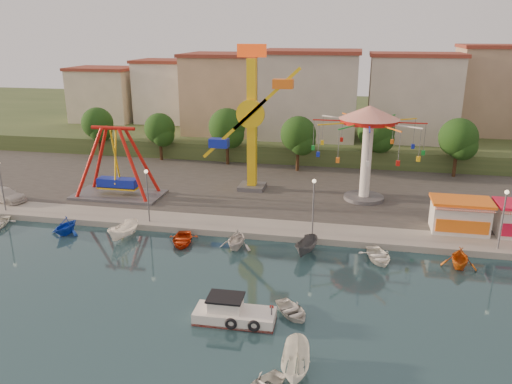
% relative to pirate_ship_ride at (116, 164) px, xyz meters
% --- Properties ---
extents(ground, '(200.00, 200.00, 0.00)m').
position_rel_pirate_ship_ride_xyz_m(ground, '(14.52, -19.65, -4.39)').
color(ground, '#122D33').
rests_on(ground, ground).
extents(quay_deck, '(200.00, 100.00, 0.60)m').
position_rel_pirate_ship_ride_xyz_m(quay_deck, '(14.52, 42.35, -4.09)').
color(quay_deck, '#9E998E').
rests_on(quay_deck, ground).
extents(asphalt_pad, '(90.00, 28.00, 0.01)m').
position_rel_pirate_ship_ride_xyz_m(asphalt_pad, '(14.52, 10.35, -3.79)').
color(asphalt_pad, '#4C4944').
rests_on(asphalt_pad, quay_deck).
extents(hill_terrace, '(200.00, 60.00, 3.00)m').
position_rel_pirate_ship_ride_xyz_m(hill_terrace, '(14.52, 47.35, -2.89)').
color(hill_terrace, '#384C26').
rests_on(hill_terrace, ground).
extents(pirate_ship_ride, '(10.00, 5.00, 8.00)m').
position_rel_pirate_ship_ride_xyz_m(pirate_ship_ride, '(0.00, 0.00, 0.00)').
color(pirate_ship_ride, '#59595E').
rests_on(pirate_ship_ride, quay_deck).
extents(kamikaze_tower, '(7.56, 3.10, 16.50)m').
position_rel_pirate_ship_ride_xyz_m(kamikaze_tower, '(14.62, 5.47, 4.05)').
color(kamikaze_tower, '#59595E').
rests_on(kamikaze_tower, quay_deck).
extents(wave_swinger, '(11.60, 11.60, 10.40)m').
position_rel_pirate_ship_ride_xyz_m(wave_swinger, '(27.19, 4.40, 3.80)').
color(wave_swinger, '#59595E').
rests_on(wave_swinger, quay_deck).
extents(booth_left, '(5.40, 3.78, 3.08)m').
position_rel_pirate_ship_ride_xyz_m(booth_left, '(35.85, -3.17, -2.23)').
color(booth_left, white).
rests_on(booth_left, quay_deck).
extents(lamp_post_0, '(0.14, 0.14, 5.00)m').
position_rel_pirate_ship_ride_xyz_m(lamp_post_0, '(-9.48, -6.65, -1.29)').
color(lamp_post_0, '#59595E').
rests_on(lamp_post_0, quay_deck).
extents(lamp_post_1, '(0.14, 0.14, 5.00)m').
position_rel_pirate_ship_ride_xyz_m(lamp_post_1, '(6.52, -6.65, -1.29)').
color(lamp_post_1, '#59595E').
rests_on(lamp_post_1, quay_deck).
extents(lamp_post_2, '(0.14, 0.14, 5.00)m').
position_rel_pirate_ship_ride_xyz_m(lamp_post_2, '(22.52, -6.65, -1.29)').
color(lamp_post_2, '#59595E').
rests_on(lamp_post_2, quay_deck).
extents(lamp_post_3, '(0.14, 0.14, 5.00)m').
position_rel_pirate_ship_ride_xyz_m(lamp_post_3, '(38.52, -6.65, -1.29)').
color(lamp_post_3, '#59595E').
rests_on(lamp_post_3, quay_deck).
extents(tree_0, '(4.60, 4.60, 7.19)m').
position_rel_pirate_ship_ride_xyz_m(tree_0, '(-11.48, 17.32, 1.08)').
color(tree_0, '#382314').
rests_on(tree_0, quay_deck).
extents(tree_1, '(4.35, 4.35, 6.80)m').
position_rel_pirate_ship_ride_xyz_m(tree_1, '(-1.48, 16.59, 0.81)').
color(tree_1, '#382314').
rests_on(tree_1, quay_deck).
extents(tree_2, '(5.02, 5.02, 7.85)m').
position_rel_pirate_ship_ride_xyz_m(tree_2, '(8.52, 16.15, 1.52)').
color(tree_2, '#382314').
rests_on(tree_2, quay_deck).
extents(tree_3, '(4.68, 4.68, 7.32)m').
position_rel_pirate_ship_ride_xyz_m(tree_3, '(18.52, 14.71, 1.16)').
color(tree_3, '#382314').
rests_on(tree_3, quay_deck).
extents(tree_4, '(4.86, 4.86, 7.60)m').
position_rel_pirate_ship_ride_xyz_m(tree_4, '(28.52, 17.70, 1.35)').
color(tree_4, '#382314').
rests_on(tree_4, quay_deck).
extents(tree_5, '(4.83, 4.83, 7.54)m').
position_rel_pirate_ship_ride_xyz_m(tree_5, '(38.52, 15.88, 1.31)').
color(tree_5, '#382314').
rests_on(tree_5, quay_deck).
extents(building_0, '(9.26, 9.53, 11.87)m').
position_rel_pirate_ship_ride_xyz_m(building_0, '(-18.85, 26.41, 4.54)').
color(building_0, beige).
rests_on(building_0, hill_terrace).
extents(building_1, '(12.33, 9.01, 8.63)m').
position_rel_pirate_ship_ride_xyz_m(building_1, '(-6.81, 31.73, 2.92)').
color(building_1, silver).
rests_on(building_1, hill_terrace).
extents(building_2, '(11.95, 9.28, 11.23)m').
position_rel_pirate_ship_ride_xyz_m(building_2, '(6.33, 32.31, 4.22)').
color(building_2, tan).
rests_on(building_2, hill_terrace).
extents(building_3, '(12.59, 10.50, 9.20)m').
position_rel_pirate_ship_ride_xyz_m(building_3, '(20.12, 29.15, 3.20)').
color(building_3, beige).
rests_on(building_3, hill_terrace).
extents(building_4, '(10.75, 9.23, 9.24)m').
position_rel_pirate_ship_ride_xyz_m(building_4, '(33.59, 32.55, 3.22)').
color(building_4, beige).
rests_on(building_4, hill_terrace).
extents(building_5, '(12.77, 10.96, 11.21)m').
position_rel_pirate_ship_ride_xyz_m(building_5, '(46.89, 30.68, 4.21)').
color(building_5, tan).
rests_on(building_5, hill_terrace).
extents(cabin_motorboat, '(5.44, 2.30, 1.90)m').
position_rel_pirate_ship_ride_xyz_m(cabin_motorboat, '(18.60, -21.26, -3.89)').
color(cabin_motorboat, white).
rests_on(cabin_motorboat, ground).
extents(rowboat_a, '(3.78, 3.93, 0.66)m').
position_rel_pirate_ship_ride_xyz_m(rowboat_a, '(22.38, -19.77, -4.06)').
color(rowboat_a, white).
rests_on(rowboat_a, ground).
extents(skiff, '(1.79, 4.26, 1.62)m').
position_rel_pirate_ship_ride_xyz_m(skiff, '(23.42, -25.92, -3.59)').
color(skiff, white).
rests_on(skiff, ground).
extents(van, '(5.40, 3.16, 1.47)m').
position_rel_pirate_ship_ride_xyz_m(van, '(-11.44, -4.05, -3.06)').
color(van, silver).
rests_on(van, quay_deck).
extents(moored_boat_1, '(3.03, 3.43, 1.68)m').
position_rel_pirate_ship_ride_xyz_m(moored_boat_1, '(-0.61, -9.85, -3.55)').
color(moored_boat_1, '#1540BF').
rests_on(moored_boat_1, ground).
extents(moored_boat_2, '(2.31, 4.17, 1.52)m').
position_rel_pirate_ship_ride_xyz_m(moored_boat_2, '(5.33, -9.85, -3.63)').
color(moored_boat_2, white).
rests_on(moored_boat_2, ground).
extents(moored_boat_3, '(3.44, 4.27, 0.78)m').
position_rel_pirate_ship_ride_xyz_m(moored_boat_3, '(11.00, -9.85, -4.00)').
color(moored_boat_3, red).
rests_on(moored_boat_3, ground).
extents(moored_boat_4, '(3.18, 3.58, 1.74)m').
position_rel_pirate_ship_ride_xyz_m(moored_boat_4, '(16.07, -9.85, -3.52)').
color(moored_boat_4, silver).
rests_on(moored_boat_4, ground).
extents(moored_boat_5, '(2.32, 3.91, 1.42)m').
position_rel_pirate_ship_ride_xyz_m(moored_boat_5, '(22.33, -9.85, -3.68)').
color(moored_boat_5, '#535357').
rests_on(moored_boat_5, ground).
extents(moored_boat_6, '(3.68, 4.41, 0.78)m').
position_rel_pirate_ship_ride_xyz_m(moored_boat_6, '(28.39, -9.85, -4.00)').
color(moored_boat_6, white).
rests_on(moored_boat_6, ground).
extents(moored_boat_7, '(3.28, 3.65, 1.72)m').
position_rel_pirate_ship_ride_xyz_m(moored_boat_7, '(34.83, -9.85, -3.54)').
color(moored_boat_7, '#D46012').
rests_on(moored_boat_7, ground).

